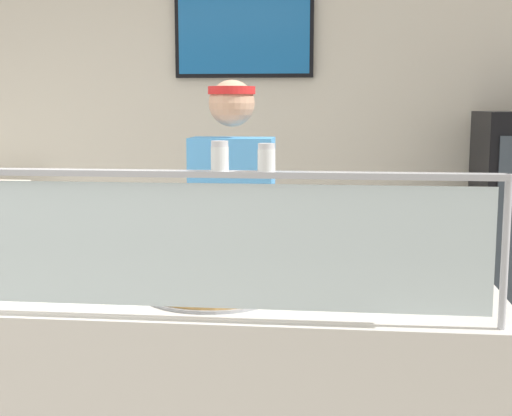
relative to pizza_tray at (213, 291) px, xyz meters
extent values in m
cube|color=silver|center=(0.02, 2.22, 0.38)|extent=(6.50, 0.08, 2.70)
cube|color=black|center=(-0.16, 2.15, 1.13)|extent=(0.90, 0.04, 0.56)
cube|color=#1966B2|center=(-0.16, 2.13, 1.13)|extent=(0.85, 0.01, 0.51)
cube|color=silver|center=(0.02, 0.03, -0.49)|extent=(2.10, 0.76, 0.95)
cylinder|color=#B2B5BC|center=(0.97, -0.30, 0.23)|extent=(0.02, 0.02, 0.49)
cube|color=silver|center=(0.02, -0.30, 0.23)|extent=(1.84, 0.01, 0.41)
cube|color=#B2B5BC|center=(0.02, -0.30, 0.46)|extent=(1.90, 0.06, 0.02)
cylinder|color=#9EA0A8|center=(0.00, 0.00, -0.01)|extent=(0.50, 0.50, 0.01)
cylinder|color=tan|center=(0.00, 0.00, 0.00)|extent=(0.48, 0.48, 0.02)
cylinder|color=#D65B2D|center=(0.00, 0.00, 0.02)|extent=(0.42, 0.42, 0.01)
cube|color=#ADAFB7|center=(0.01, -0.02, 0.02)|extent=(0.09, 0.28, 0.01)
cylinder|color=white|center=(0.08, -0.30, 0.51)|extent=(0.06, 0.06, 0.08)
cylinder|color=white|center=(0.08, -0.30, 0.50)|extent=(0.05, 0.05, 0.05)
cylinder|color=silver|center=(0.08, -0.30, 0.56)|extent=(0.05, 0.05, 0.02)
cylinder|color=white|center=(0.23, -0.30, 0.51)|extent=(0.06, 0.06, 0.07)
cylinder|color=red|center=(0.23, -0.30, 0.50)|extent=(0.05, 0.05, 0.05)
cylinder|color=silver|center=(0.23, -0.30, 0.55)|extent=(0.05, 0.05, 0.02)
cylinder|color=#23232D|center=(-0.14, 0.69, -0.49)|extent=(0.13, 0.13, 0.95)
cylinder|color=#23232D|center=(0.08, 0.69, -0.49)|extent=(0.13, 0.13, 0.95)
cube|color=#4C9EE5|center=(-0.03, 0.69, 0.26)|extent=(0.38, 0.21, 0.55)
sphere|color=tan|center=(-0.03, 0.69, 0.69)|extent=(0.21, 0.21, 0.21)
cylinder|color=red|center=(-0.03, 0.69, 0.75)|extent=(0.21, 0.21, 0.04)
cylinder|color=tan|center=(0.15, 0.47, 0.16)|extent=(0.08, 0.34, 0.08)
cylinder|color=red|center=(1.42, 1.59, -0.08)|extent=(0.06, 0.06, 0.20)
camera|label=1|loc=(0.44, -2.52, 0.68)|focal=49.73mm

